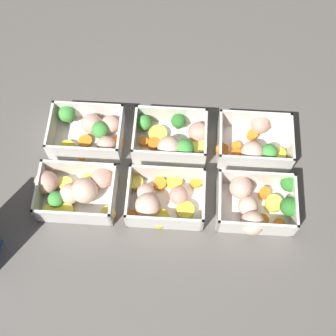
{
  "coord_description": "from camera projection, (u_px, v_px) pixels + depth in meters",
  "views": [
    {
      "loc": [
        -0.02,
        0.4,
        0.88
      ],
      "look_at": [
        0.0,
        0.0,
        0.02
      ],
      "focal_mm": 50.0,
      "sensor_mm": 36.0,
      "label": 1
    }
  ],
  "objects": [
    {
      "name": "ground_plane",
      "position": [
        168.0,
        172.0,
        0.97
      ],
      "size": [
        4.0,
        4.0,
        0.0
      ],
      "primitive_type": "plane",
      "color": "#56514C"
    },
    {
      "name": "container_near_left",
      "position": [
        255.0,
        144.0,
        0.97
      ],
      "size": [
        0.16,
        0.13,
        0.06
      ],
      "color": "silver",
      "rests_on": "ground_plane"
    },
    {
      "name": "container_near_center",
      "position": [
        173.0,
        139.0,
        0.97
      ],
      "size": [
        0.16,
        0.12,
        0.06
      ],
      "color": "silver",
      "rests_on": "ground_plane"
    },
    {
      "name": "container_near_right",
      "position": [
        91.0,
        131.0,
        0.98
      ],
      "size": [
        0.16,
        0.11,
        0.06
      ],
      "color": "silver",
      "rests_on": "ground_plane"
    },
    {
      "name": "container_far_left",
      "position": [
        258.0,
        204.0,
        0.91
      ],
      "size": [
        0.16,
        0.13,
        0.06
      ],
      "color": "silver",
      "rests_on": "ground_plane"
    },
    {
      "name": "container_far_center",
      "position": [
        160.0,
        200.0,
        0.92
      ],
      "size": [
        0.16,
        0.13,
        0.06
      ],
      "color": "silver",
      "rests_on": "ground_plane"
    },
    {
      "name": "container_far_right",
      "position": [
        74.0,
        191.0,
        0.92
      ],
      "size": [
        0.17,
        0.13,
        0.06
      ],
      "color": "silver",
      "rests_on": "ground_plane"
    }
  ]
}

